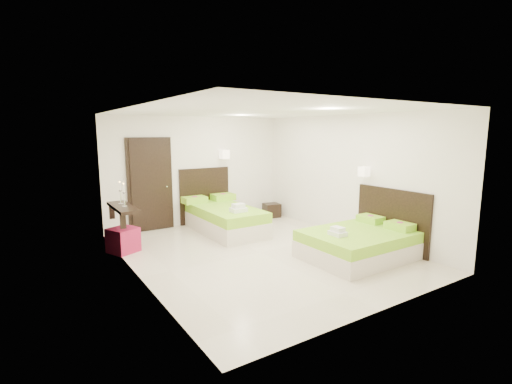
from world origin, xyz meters
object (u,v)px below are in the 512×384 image
ottoman (123,240)px  bed_single (223,216)px  bed_double (361,242)px  nightstand (272,210)px

ottoman → bed_single: bearing=8.2°
bed_single → bed_double: bearing=-67.3°
bed_single → ottoman: 2.32m
bed_double → nightstand: size_ratio=4.64×
bed_single → bed_double: (1.23, -2.95, -0.05)m
nightstand → ottoman: (-4.03, -0.87, 0.05)m
bed_single → bed_double: size_ratio=1.16×
bed_double → ottoman: (-3.53, 2.62, -0.05)m
nightstand → bed_single: bearing=-152.4°
bed_double → ottoman: bearing=143.5°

